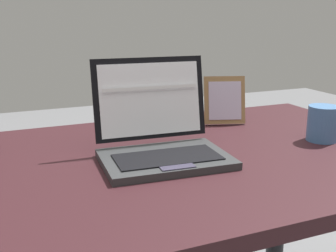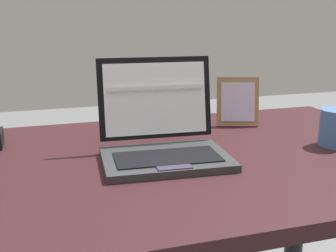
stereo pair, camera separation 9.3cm
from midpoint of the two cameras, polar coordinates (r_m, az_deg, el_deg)
desk at (r=1.03m, az=-7.13°, el=-10.44°), size 1.51×0.79×0.73m
laptop_front at (r=0.99m, az=-3.75°, el=-1.78°), size 0.30×0.26×0.23m
photo_frame at (r=1.30m, az=5.69°, el=3.45°), size 0.13×0.08×0.15m
coffee_mug at (r=1.19m, az=18.37°, el=0.33°), size 0.12×0.08×0.10m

